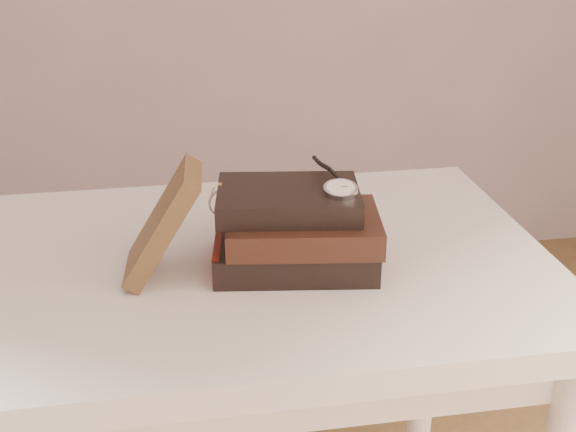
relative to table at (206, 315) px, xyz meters
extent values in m
cube|color=silver|center=(0.00, 0.00, 0.07)|extent=(1.00, 0.60, 0.04)
cube|color=white|center=(0.00, 0.00, 0.01)|extent=(0.88, 0.49, 0.08)
cylinder|color=white|center=(0.45, 0.25, -0.30)|extent=(0.05, 0.05, 0.71)
cube|color=black|center=(0.13, -0.03, 0.11)|extent=(0.24, 0.18, 0.04)
cube|color=beige|center=(0.13, -0.03, 0.11)|extent=(0.23, 0.17, 0.03)
cube|color=gold|center=(0.02, 0.00, 0.11)|extent=(0.01, 0.01, 0.04)
cube|color=maroon|center=(0.02, -0.02, 0.11)|extent=(0.03, 0.14, 0.04)
cube|color=black|center=(0.14, -0.04, 0.15)|extent=(0.23, 0.17, 0.04)
cube|color=beige|center=(0.14, -0.04, 0.15)|extent=(0.22, 0.16, 0.03)
cube|color=gold|center=(0.04, -0.01, 0.15)|extent=(0.01, 0.01, 0.04)
cube|color=black|center=(0.12, -0.02, 0.19)|extent=(0.21, 0.16, 0.03)
cube|color=beige|center=(0.12, -0.02, 0.19)|extent=(0.20, 0.15, 0.03)
cube|color=gold|center=(0.03, 0.01, 0.19)|extent=(0.01, 0.01, 0.03)
cube|color=#3C2917|center=(-0.05, -0.04, 0.17)|extent=(0.12, 0.11, 0.16)
cylinder|color=silver|center=(0.18, -0.06, 0.21)|extent=(0.05, 0.05, 0.02)
cylinder|color=white|center=(0.18, -0.06, 0.21)|extent=(0.04, 0.04, 0.01)
torus|color=silver|center=(0.18, -0.06, 0.21)|extent=(0.05, 0.05, 0.01)
cylinder|color=silver|center=(0.19, -0.03, 0.21)|extent=(0.01, 0.01, 0.01)
cube|color=black|center=(0.19, -0.05, 0.21)|extent=(0.00, 0.01, 0.00)
cube|color=black|center=(0.19, -0.06, 0.21)|extent=(0.01, 0.00, 0.00)
sphere|color=black|center=(0.19, -0.02, 0.21)|extent=(0.01, 0.01, 0.01)
sphere|color=black|center=(0.19, -0.01, 0.22)|extent=(0.01, 0.01, 0.01)
sphere|color=black|center=(0.19, 0.00, 0.22)|extent=(0.01, 0.01, 0.01)
sphere|color=black|center=(0.18, 0.01, 0.22)|extent=(0.01, 0.01, 0.01)
sphere|color=black|center=(0.18, 0.02, 0.22)|extent=(0.01, 0.01, 0.01)
sphere|color=black|center=(0.18, 0.03, 0.21)|extent=(0.01, 0.01, 0.01)
sphere|color=black|center=(0.18, 0.04, 0.21)|extent=(0.01, 0.01, 0.01)
sphere|color=black|center=(0.18, 0.04, 0.21)|extent=(0.01, 0.01, 0.01)
sphere|color=black|center=(0.18, 0.05, 0.21)|extent=(0.01, 0.01, 0.01)
sphere|color=black|center=(0.17, 0.06, 0.21)|extent=(0.01, 0.01, 0.01)
torus|color=silver|center=(0.04, 0.05, 0.16)|extent=(0.05, 0.02, 0.04)
torus|color=silver|center=(0.08, 0.04, 0.16)|extent=(0.05, 0.02, 0.04)
cylinder|color=silver|center=(0.06, 0.05, 0.16)|extent=(0.01, 0.00, 0.00)
cylinder|color=silver|center=(0.02, 0.10, 0.15)|extent=(0.02, 0.10, 0.02)
cylinder|color=silver|center=(0.11, 0.09, 0.15)|extent=(0.02, 0.10, 0.02)
camera|label=1|loc=(-0.04, -0.96, 0.59)|focal=46.70mm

